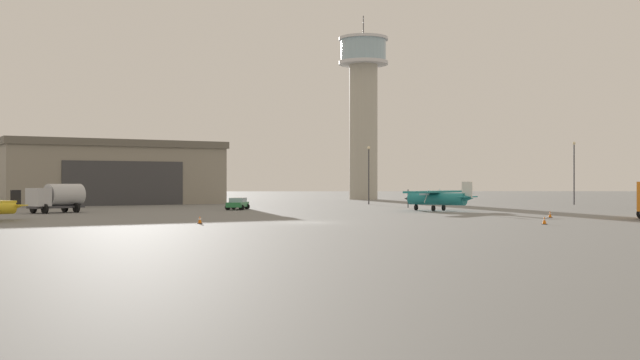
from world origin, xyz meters
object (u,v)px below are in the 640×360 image
Objects in this scene: traffic_cone_near_left at (550,214)px; traffic_cone_near_right at (200,220)px; airplane_teal at (438,197)px; truck_fuel_tanker_silver at (57,197)px; light_post_west at (574,167)px; car_green at (238,203)px; light_post_east at (369,170)px; traffic_cone_mid_apron at (544,220)px; control_tower at (363,104)px.

traffic_cone_near_left is 31.51m from traffic_cone_near_right.
truck_fuel_tanker_silver is (-40.47, -4.14, 0.16)m from airplane_teal.
traffic_cone_near_left is (-16.16, -38.47, -4.97)m from light_post_west.
traffic_cone_near_right is (-30.18, -9.06, -0.01)m from traffic_cone_near_left.
airplane_teal is at bearing 113.96° from traffic_cone_near_left.
car_green is at bearing 88.97° from traffic_cone_near_right.
traffic_cone_mid_apron is at bearing -80.53° from light_post_east.
light_post_east is (-5.39, 24.67, 3.47)m from airplane_teal.
car_green is (-18.91, -51.44, -16.83)m from control_tower.
control_tower is 3.80× the size of light_post_west.
traffic_cone_near_right is at bearing 176.38° from traffic_cone_mid_apron.
traffic_cone_mid_apron is (8.60, -51.58, -4.67)m from light_post_east.
traffic_cone_near_left is at bearing -112.79° from light_post_west.
airplane_teal is 1.66× the size of truck_fuel_tanker_silver.
traffic_cone_mid_apron is at bearing 135.12° from airplane_teal.
light_post_west is 66.56m from traffic_cone_near_right.
control_tower reaches higher than light_post_east.
control_tower reaches higher than traffic_cone_mid_apron.
airplane_teal is at bearing -77.68° from light_post_east.
traffic_cone_mid_apron is (25.66, -31.29, -0.43)m from car_green.
light_post_west is at bearing 119.75° from car_green.
car_green is (-22.45, 4.38, -0.77)m from airplane_teal.
truck_fuel_tanker_silver reaches higher than traffic_cone_near_right.
light_post_west reaches higher than traffic_cone_near_right.
traffic_cone_near_right is 26.24m from traffic_cone_mid_apron.
traffic_cone_near_right is at bearing 80.18° from truck_fuel_tanker_silver.
car_green is at bearing -158.66° from light_post_west.
airplane_teal is at bearing 96.81° from traffic_cone_mid_apron.
truck_fuel_tanker_silver is at bearing 44.16° from airplane_teal.
truck_fuel_tanker_silver is 49.28m from traffic_cone_mid_apron.
truck_fuel_tanker_silver is (-36.94, -59.96, -15.90)m from control_tower.
car_green is 40.47m from traffic_cone_mid_apron.
car_green is 0.56× the size of light_post_east.
traffic_cone_near_left is (29.64, -20.57, -0.44)m from car_green.
traffic_cone_near_left is at bearing 69.60° from traffic_cone_mid_apron.
light_post_west is 14.66× the size of traffic_cone_near_right.
truck_fuel_tanker_silver is 0.69× the size of light_post_east.
traffic_cone_near_left is at bearing 116.34° from truck_fuel_tanker_silver.
traffic_cone_near_left is (10.73, -72.01, -17.27)m from control_tower.
control_tower is at bearing 94.66° from traffic_cone_mid_apron.
car_green is at bearing 155.84° from truck_fuel_tanker_silver.
truck_fuel_tanker_silver is at bearing -157.52° from light_post_west.
light_post_east is 43.01m from traffic_cone_near_left.
control_tower reaches higher than truck_fuel_tanker_silver.
traffic_cone_near_left is (12.58, -40.87, -4.68)m from light_post_east.
car_green is 36.09m from traffic_cone_near_left.
light_post_east is at bearing 70.59° from traffic_cone_near_right.
control_tower is 72.20m from truck_fuel_tanker_silver.
control_tower is at bearing 86.59° from light_post_east.
truck_fuel_tanker_silver is 0.65× the size of light_post_west.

